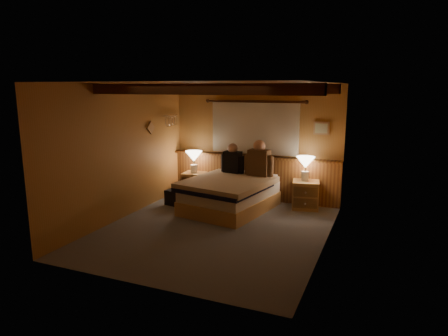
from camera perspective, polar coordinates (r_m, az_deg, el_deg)
The scene contains 19 objects.
floor at distance 6.76m, azimuth -1.29°, elevation -8.73°, with size 4.20×4.20×0.00m, color #545964.
ceiling at distance 6.35m, azimuth -1.39°, elevation 12.05°, with size 4.20×4.20×0.00m, color tan.
wall_back at distance 8.39m, azimuth 4.50°, elevation 3.67°, with size 3.60×3.60×0.00m, color #B17A3F.
wall_left at distance 7.35m, azimuth -14.28°, elevation 2.24°, with size 4.20×4.20×0.00m, color #B17A3F.
wall_right at distance 5.96m, azimuth 14.68°, elevation 0.10°, with size 4.20×4.20×0.00m, color #B17A3F.
wall_front at distance 4.65m, azimuth -11.91°, elevation -2.94°, with size 3.60×3.60×0.00m, color #B17A3F.
wainscot at distance 8.45m, azimuth 4.29°, elevation -1.19°, with size 3.60×0.23×0.94m.
curtain_window at distance 8.28m, azimuth 4.38°, elevation 5.81°, with size 2.18×0.09×1.11m.
ceiling_beams at distance 6.48m, azimuth -0.84°, elevation 11.24°, with size 3.60×1.65×0.16m.
coat_rail at distance 8.56m, azimuth -7.66°, elevation 6.91°, with size 0.05×0.55×0.24m.
framed_print at distance 8.01m, azimuth 13.74°, elevation 5.53°, with size 0.30×0.04×0.25m.
bed at distance 7.68m, azimuth 0.83°, elevation -3.73°, with size 1.68×2.02×0.62m.
nightstand_left at distance 8.74m, azimuth -4.25°, elevation -2.31°, with size 0.50×0.46×0.51m.
nightstand_right at distance 7.95m, azimuth 11.57°, elevation -3.78°, with size 0.57×0.53×0.55m.
lamp_left at distance 8.61m, azimuth -4.33°, elevation 1.49°, with size 0.36×0.36×0.48m.
lamp_right at distance 7.87m, azimuth 11.57°, elevation 0.59°, with size 0.36×0.36×0.47m.
person_left at distance 8.14m, azimuth 1.23°, elevation 1.07°, with size 0.51×0.24×0.63m.
person_right at distance 7.89m, azimuth 5.02°, elevation 1.03°, with size 0.60×0.27×0.73m.
duffel_bag at distance 8.09m, azimuth -6.51°, elevation -4.22°, with size 0.55×0.40×0.36m.
Camera 1 is at (2.58, -5.80, 2.34)m, focal length 32.00 mm.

